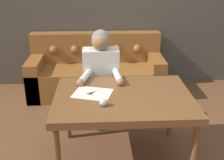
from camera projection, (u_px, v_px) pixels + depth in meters
ground_plane at (132, 155)px, 3.02m from camera, size 16.00×16.00×0.00m
wall_back at (119, 5)px, 4.37m from camera, size 8.00×0.06×2.60m
dining_table at (123, 102)px, 2.71m from camera, size 1.32×0.96×0.74m
couch at (96, 73)px, 4.38m from camera, size 2.02×0.79×0.90m
person at (101, 80)px, 3.32m from camera, size 0.49×0.61×1.22m
pattern_paper_main at (93, 93)px, 2.72m from camera, size 0.42×0.37×0.00m
scissors at (93, 93)px, 2.73m from camera, size 0.17×0.17×0.01m
pin_cushion at (103, 103)px, 2.47m from camera, size 0.07×0.07×0.07m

